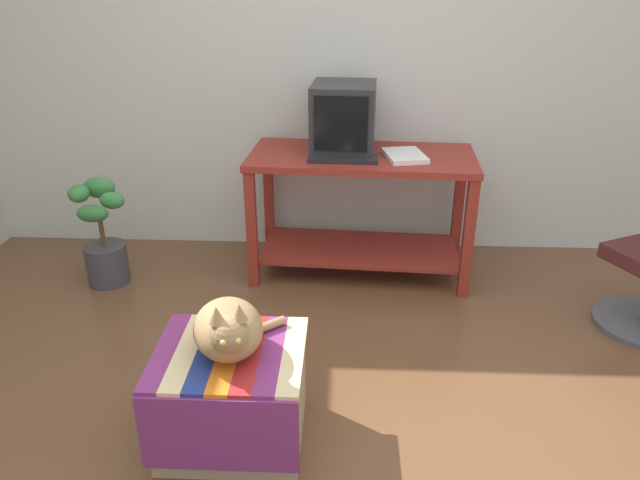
{
  "coord_description": "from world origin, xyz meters",
  "views": [
    {
      "loc": [
        0.08,
        -1.84,
        1.78
      ],
      "look_at": [
        -0.05,
        0.85,
        0.55
      ],
      "focal_mm": 33.45,
      "sensor_mm": 36.0,
      "label": 1
    }
  ],
  "objects_px": {
    "ottoman_with_blanket": "(232,395)",
    "cat": "(229,329)",
    "keyboard": "(343,159)",
    "book": "(405,156)",
    "potted_plant": "(103,242)",
    "desk": "(361,193)",
    "tv_monitor": "(343,118)"
  },
  "relations": [
    {
      "from": "ottoman_with_blanket",
      "to": "potted_plant",
      "type": "xyz_separation_m",
      "value": [
        -1.02,
        1.31,
        0.05
      ]
    },
    {
      "from": "desk",
      "to": "cat",
      "type": "distance_m",
      "value": 1.64
    },
    {
      "from": "keyboard",
      "to": "book",
      "type": "xyz_separation_m",
      "value": [
        0.36,
        0.07,
        0.0
      ]
    },
    {
      "from": "ottoman_with_blanket",
      "to": "cat",
      "type": "distance_m",
      "value": 0.32
    },
    {
      "from": "book",
      "to": "ottoman_with_blanket",
      "type": "xyz_separation_m",
      "value": [
        -0.78,
        -1.47,
        -0.57
      ]
    },
    {
      "from": "keyboard",
      "to": "potted_plant",
      "type": "relative_size",
      "value": 0.63
    },
    {
      "from": "desk",
      "to": "potted_plant",
      "type": "bearing_deg",
      "value": -168.17
    },
    {
      "from": "desk",
      "to": "potted_plant",
      "type": "relative_size",
      "value": 2.16
    },
    {
      "from": "tv_monitor",
      "to": "cat",
      "type": "xyz_separation_m",
      "value": [
        -0.41,
        -1.63,
        -0.43
      ]
    },
    {
      "from": "cat",
      "to": "potted_plant",
      "type": "height_order",
      "value": "cat"
    },
    {
      "from": "book",
      "to": "cat",
      "type": "bearing_deg",
      "value": -128.69
    },
    {
      "from": "desk",
      "to": "ottoman_with_blanket",
      "type": "distance_m",
      "value": 1.66
    },
    {
      "from": "tv_monitor",
      "to": "cat",
      "type": "height_order",
      "value": "tv_monitor"
    },
    {
      "from": "keyboard",
      "to": "book",
      "type": "relative_size",
      "value": 1.37
    },
    {
      "from": "keyboard",
      "to": "ottoman_with_blanket",
      "type": "xyz_separation_m",
      "value": [
        -0.42,
        -1.4,
        -0.57
      ]
    },
    {
      "from": "ottoman_with_blanket",
      "to": "potted_plant",
      "type": "distance_m",
      "value": 1.66
    },
    {
      "from": "keyboard",
      "to": "ottoman_with_blanket",
      "type": "distance_m",
      "value": 1.57
    },
    {
      "from": "book",
      "to": "potted_plant",
      "type": "xyz_separation_m",
      "value": [
        -1.8,
        -0.16,
        -0.52
      ]
    },
    {
      "from": "ottoman_with_blanket",
      "to": "cat",
      "type": "bearing_deg",
      "value": -51.46
    },
    {
      "from": "desk",
      "to": "tv_monitor",
      "type": "bearing_deg",
      "value": 147.37
    },
    {
      "from": "desk",
      "to": "potted_plant",
      "type": "height_order",
      "value": "desk"
    },
    {
      "from": "cat",
      "to": "book",
      "type": "bearing_deg",
      "value": 48.2
    },
    {
      "from": "desk",
      "to": "keyboard",
      "type": "bearing_deg",
      "value": -126.72
    },
    {
      "from": "keyboard",
      "to": "ottoman_with_blanket",
      "type": "bearing_deg",
      "value": -105.64
    },
    {
      "from": "desk",
      "to": "book",
      "type": "xyz_separation_m",
      "value": [
        0.25,
        -0.06,
        0.26
      ]
    },
    {
      "from": "tv_monitor",
      "to": "potted_plant",
      "type": "bearing_deg",
      "value": -164.3
    },
    {
      "from": "potted_plant",
      "to": "cat",
      "type": "bearing_deg",
      "value": -52.09
    },
    {
      "from": "desk",
      "to": "cat",
      "type": "xyz_separation_m",
      "value": [
        -0.53,
        -1.55,
        0.01
      ]
    },
    {
      "from": "tv_monitor",
      "to": "keyboard",
      "type": "height_order",
      "value": "tv_monitor"
    },
    {
      "from": "desk",
      "to": "potted_plant",
      "type": "xyz_separation_m",
      "value": [
        -1.56,
        -0.22,
        -0.26
      ]
    },
    {
      "from": "desk",
      "to": "cat",
      "type": "bearing_deg",
      "value": -105.13
    },
    {
      "from": "book",
      "to": "potted_plant",
      "type": "relative_size",
      "value": 0.46
    }
  ]
}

